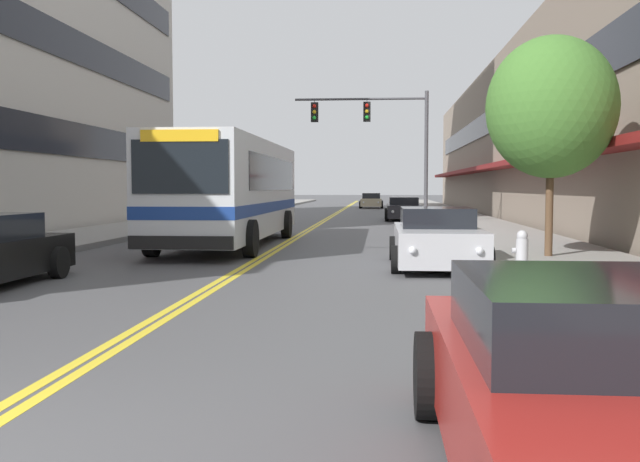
{
  "coord_description": "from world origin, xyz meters",
  "views": [
    {
      "loc": [
        3.09,
        -4.18,
        1.85
      ],
      "look_at": [
        0.02,
        31.66,
        -0.38
      ],
      "focal_mm": 40.0,
      "sensor_mm": 36.0,
      "label": 1
    }
  ],
  "objects_px": {
    "car_champagne_parked_left_mid": "(242,209)",
    "fire_hydrant": "(522,250)",
    "car_silver_parked_right_far": "(437,239)",
    "car_red_parked_right_foreground": "(597,395)",
    "traffic_signal_mast": "(380,130)",
    "car_charcoal_parked_right_mid": "(404,209)",
    "street_tree_right_mid": "(551,108)",
    "car_beige_moving_lead": "(371,201)",
    "city_bus": "(232,187)"
  },
  "relations": [
    {
      "from": "fire_hydrant",
      "to": "car_champagne_parked_left_mid",
      "type": "bearing_deg",
      "value": 113.93
    },
    {
      "from": "city_bus",
      "to": "car_champagne_parked_left_mid",
      "type": "height_order",
      "value": "city_bus"
    },
    {
      "from": "car_silver_parked_right_far",
      "to": "car_champagne_parked_left_mid",
      "type": "bearing_deg",
      "value": 112.4
    },
    {
      "from": "car_charcoal_parked_right_mid",
      "to": "street_tree_right_mid",
      "type": "bearing_deg",
      "value": -82.84
    },
    {
      "from": "city_bus",
      "to": "car_beige_moving_lead",
      "type": "bearing_deg",
      "value": 84.45
    },
    {
      "from": "car_champagne_parked_left_mid",
      "to": "car_beige_moving_lead",
      "type": "xyz_separation_m",
      "value": [
        6.69,
        24.33,
        -0.05
      ]
    },
    {
      "from": "car_beige_moving_lead",
      "to": "fire_hydrant",
      "type": "relative_size",
      "value": 5.5
    },
    {
      "from": "traffic_signal_mast",
      "to": "city_bus",
      "type": "bearing_deg",
      "value": -112.14
    },
    {
      "from": "car_beige_moving_lead",
      "to": "street_tree_right_mid",
      "type": "xyz_separation_m",
      "value": [
        4.89,
        -44.84,
        3.14
      ]
    },
    {
      "from": "car_charcoal_parked_right_mid",
      "to": "city_bus",
      "type": "bearing_deg",
      "value": -108.97
    },
    {
      "from": "city_bus",
      "to": "traffic_signal_mast",
      "type": "distance_m",
      "value": 12.71
    },
    {
      "from": "car_red_parked_right_foreground",
      "to": "car_beige_moving_lead",
      "type": "bearing_deg",
      "value": 92.09
    },
    {
      "from": "car_red_parked_right_foreground",
      "to": "car_beige_moving_lead",
      "type": "relative_size",
      "value": 1.07
    },
    {
      "from": "car_charcoal_parked_right_mid",
      "to": "car_beige_moving_lead",
      "type": "bearing_deg",
      "value": 95.31
    },
    {
      "from": "car_red_parked_right_foreground",
      "to": "car_silver_parked_right_far",
      "type": "relative_size",
      "value": 0.97
    },
    {
      "from": "car_charcoal_parked_right_mid",
      "to": "car_silver_parked_right_far",
      "type": "xyz_separation_m",
      "value": [
        0.04,
        -23.14,
        0.03
      ]
    },
    {
      "from": "car_champagne_parked_left_mid",
      "to": "street_tree_right_mid",
      "type": "relative_size",
      "value": 0.79
    },
    {
      "from": "car_charcoal_parked_right_mid",
      "to": "car_beige_moving_lead",
      "type": "relative_size",
      "value": 1.13
    },
    {
      "from": "city_bus",
      "to": "car_beige_moving_lead",
      "type": "height_order",
      "value": "city_bus"
    },
    {
      "from": "car_red_parked_right_foreground",
      "to": "city_bus",
      "type": "bearing_deg",
      "value": 108.35
    },
    {
      "from": "car_beige_moving_lead",
      "to": "fire_hydrant",
      "type": "distance_m",
      "value": 47.88
    },
    {
      "from": "car_silver_parked_right_far",
      "to": "fire_hydrant",
      "type": "distance_m",
      "value": 2.53
    },
    {
      "from": "city_bus",
      "to": "fire_hydrant",
      "type": "height_order",
      "value": "city_bus"
    },
    {
      "from": "car_charcoal_parked_right_mid",
      "to": "traffic_signal_mast",
      "type": "distance_m",
      "value": 7.22
    },
    {
      "from": "car_charcoal_parked_right_mid",
      "to": "street_tree_right_mid",
      "type": "xyz_separation_m",
      "value": [
        2.79,
        -22.23,
        3.14
      ]
    },
    {
      "from": "traffic_signal_mast",
      "to": "street_tree_right_mid",
      "type": "bearing_deg",
      "value": -75.9
    },
    {
      "from": "car_silver_parked_right_far",
      "to": "traffic_signal_mast",
      "type": "relative_size",
      "value": 0.76
    },
    {
      "from": "car_red_parked_right_foreground",
      "to": "car_charcoal_parked_right_mid",
      "type": "height_order",
      "value": "car_red_parked_right_foreground"
    },
    {
      "from": "car_red_parked_right_foreground",
      "to": "street_tree_right_mid",
      "type": "xyz_separation_m",
      "value": [
        2.77,
        13.32,
        3.13
      ]
    },
    {
      "from": "car_champagne_parked_left_mid",
      "to": "car_beige_moving_lead",
      "type": "bearing_deg",
      "value": 74.61
    },
    {
      "from": "car_silver_parked_right_far",
      "to": "traffic_signal_mast",
      "type": "bearing_deg",
      "value": 94.45
    },
    {
      "from": "city_bus",
      "to": "fire_hydrant",
      "type": "relative_size",
      "value": 14.77
    },
    {
      "from": "city_bus",
      "to": "car_red_parked_right_foreground",
      "type": "relative_size",
      "value": 2.51
    },
    {
      "from": "street_tree_right_mid",
      "to": "traffic_signal_mast",
      "type": "bearing_deg",
      "value": 104.1
    },
    {
      "from": "car_silver_parked_right_far",
      "to": "car_red_parked_right_foreground",
      "type": "bearing_deg",
      "value": -90.06
    },
    {
      "from": "car_champagne_parked_left_mid",
      "to": "car_beige_moving_lead",
      "type": "relative_size",
      "value": 0.96
    },
    {
      "from": "car_champagne_parked_left_mid",
      "to": "traffic_signal_mast",
      "type": "distance_m",
      "value": 9.42
    },
    {
      "from": "street_tree_right_mid",
      "to": "fire_hydrant",
      "type": "xyz_separation_m",
      "value": [
        -1.2,
        -2.9,
        -3.17
      ]
    },
    {
      "from": "car_charcoal_parked_right_mid",
      "to": "traffic_signal_mast",
      "type": "height_order",
      "value": "traffic_signal_mast"
    },
    {
      "from": "car_champagne_parked_left_mid",
      "to": "car_red_parked_right_foreground",
      "type": "height_order",
      "value": "car_champagne_parked_left_mid"
    },
    {
      "from": "city_bus",
      "to": "fire_hydrant",
      "type": "distance_m",
      "value": 10.89
    },
    {
      "from": "fire_hydrant",
      "to": "car_red_parked_right_foreground",
      "type": "bearing_deg",
      "value": -98.58
    },
    {
      "from": "city_bus",
      "to": "car_silver_parked_right_far",
      "type": "bearing_deg",
      "value": -43.5
    },
    {
      "from": "car_champagne_parked_left_mid",
      "to": "fire_hydrant",
      "type": "distance_m",
      "value": 25.62
    },
    {
      "from": "car_red_parked_right_foreground",
      "to": "car_silver_parked_right_far",
      "type": "bearing_deg",
      "value": 89.94
    },
    {
      "from": "car_charcoal_parked_right_mid",
      "to": "street_tree_right_mid",
      "type": "distance_m",
      "value": 22.62
    },
    {
      "from": "car_champagne_parked_left_mid",
      "to": "fire_hydrant",
      "type": "relative_size",
      "value": 5.25
    },
    {
      "from": "fire_hydrant",
      "to": "city_bus",
      "type": "bearing_deg",
      "value": 134.54
    },
    {
      "from": "car_charcoal_parked_right_mid",
      "to": "fire_hydrant",
      "type": "distance_m",
      "value": 25.18
    },
    {
      "from": "car_silver_parked_right_far",
      "to": "car_beige_moving_lead",
      "type": "height_order",
      "value": "car_silver_parked_right_far"
    }
  ]
}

